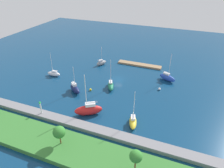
{
  "coord_description": "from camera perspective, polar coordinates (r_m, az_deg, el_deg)",
  "views": [
    {
      "loc": [
        -22.05,
        61.9,
        36.01
      ],
      "look_at": [
        0.0,
        6.55,
        1.5
      ],
      "focal_mm": 32.65,
      "sensor_mm": 36.0,
      "label": 1
    }
  ],
  "objects": [
    {
      "name": "park_tree_midwest",
      "position": [
        40.44,
        6.7,
        -19.5
      ],
      "size": [
        2.5,
        2.5,
        5.43
      ],
      "color": "brown",
      "rests_on": "shoreline_park"
    },
    {
      "name": "sailboat_yellow_lone_north",
      "position": [
        54.23,
        5.89,
        -10.4
      ],
      "size": [
        3.43,
        5.86,
        10.28
      ],
      "rotation": [
        0.0,
        0.0,
        1.87
      ],
      "color": "yellow",
      "rests_on": "water"
    },
    {
      "name": "sailboat_white_lone_south",
      "position": [
        79.92,
        -15.97,
        2.82
      ],
      "size": [
        5.29,
        2.06,
        9.4
      ],
      "rotation": [
        0.0,
        0.0,
        0.08
      ],
      "color": "white",
      "rests_on": "water"
    },
    {
      "name": "shoreline_park",
      "position": [
        49.33,
        -13.14,
        -16.83
      ],
      "size": [
        63.41,
        9.16,
        1.21
      ],
      "primitive_type": "cube",
      "color": "#387A33",
      "rests_on": "ground"
    },
    {
      "name": "sailboat_red_off_beacon",
      "position": [
        57.16,
        -6.59,
        -7.16
      ],
      "size": [
        7.78,
        6.02,
        12.54
      ],
      "rotation": [
        0.0,
        0.0,
        0.55
      ],
      "color": "red",
      "rests_on": "water"
    },
    {
      "name": "sailboat_blue_along_channel",
      "position": [
        76.22,
        15.21,
        1.81
      ],
      "size": [
        6.45,
        4.19,
        10.32
      ],
      "rotation": [
        0.0,
        0.0,
        2.72
      ],
      "color": "#2347B2",
      "rests_on": "water"
    },
    {
      "name": "sailboat_gray_center_basin",
      "position": [
        85.85,
        -3.02,
        5.99
      ],
      "size": [
        3.68,
        4.97,
        7.83
      ],
      "rotation": [
        0.0,
        0.0,
        4.22
      ],
      "color": "gray",
      "rests_on": "water"
    },
    {
      "name": "park_tree_east",
      "position": [
        47.24,
        -14.6,
        -12.93
      ],
      "size": [
        2.82,
        2.82,
        4.75
      ],
      "color": "brown",
      "rests_on": "shoreline_park"
    },
    {
      "name": "mooring_buoy_yellow",
      "position": [
        68.2,
        -6.05,
        -1.57
      ],
      "size": [
        0.82,
        0.82,
        0.82
      ],
      "primitive_type": "sphere",
      "color": "yellow",
      "rests_on": "water"
    },
    {
      "name": "pier_dock",
      "position": [
        86.31,
        7.7,
        5.39
      ],
      "size": [
        18.18,
        2.77,
        0.69
      ],
      "primitive_type": "cube",
      "color": "#997A56",
      "rests_on": "ground"
    },
    {
      "name": "mooring_buoy_white",
      "position": [
        70.0,
        13.14,
        -1.35
      ],
      "size": [
        0.84,
        0.84,
        0.84
      ],
      "primitive_type": "sphere",
      "color": "white",
      "rests_on": "water"
    },
    {
      "name": "harbor_beacon",
      "position": [
        58.56,
        -19.36,
        -6.0
      ],
      "size": [
        0.56,
        0.56,
        3.73
      ],
      "color": "silver",
      "rests_on": "breakwater"
    },
    {
      "name": "water",
      "position": [
        74.93,
        1.86,
        1.34
      ],
      "size": [
        160.0,
        160.0,
        0.0
      ],
      "primitive_type": "plane",
      "color": "navy",
      "rests_on": "ground"
    },
    {
      "name": "sailboat_navy_mid_basin",
      "position": [
        67.81,
        -10.36,
        -1.27
      ],
      "size": [
        5.8,
        4.8,
        9.23
      ],
      "rotation": [
        0.0,
        0.0,
        2.54
      ],
      "color": "#141E4C",
      "rests_on": "water"
    },
    {
      "name": "sailboat_green_east_end",
      "position": [
        69.09,
        -0.36,
        -0.36
      ],
      "size": [
        4.22,
        6.26,
        10.65
      ],
      "rotation": [
        0.0,
        0.0,
        2.0
      ],
      "color": "#19724C",
      "rests_on": "water"
    },
    {
      "name": "breakwater",
      "position": [
        53.98,
        -8.52,
        -11.45
      ],
      "size": [
        70.3,
        2.82,
        1.03
      ],
      "primitive_type": "cube",
      "color": "gray",
      "rests_on": "ground"
    }
  ]
}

